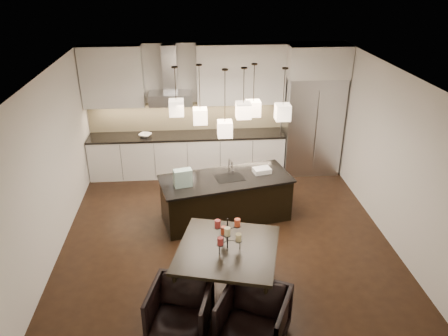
{
  "coord_description": "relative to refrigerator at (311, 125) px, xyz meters",
  "views": [
    {
      "loc": [
        -0.55,
        -6.44,
        4.32
      ],
      "look_at": [
        0.0,
        0.2,
        1.15
      ],
      "focal_mm": 35.0,
      "sensor_mm": 36.0,
      "label": 1
    }
  ],
  "objects": [
    {
      "name": "lower_cabinets",
      "position": [
        -2.73,
        0.05,
        -0.64
      ],
      "size": [
        4.21,
        0.62,
        0.88
      ],
      "primitive_type": "cube",
      "color": "silver",
      "rests_on": "floor"
    },
    {
      "name": "candle_d",
      "position": [
        -2.06,
        -3.9,
        0.08
      ],
      "size": [
        0.1,
        0.1,
        0.11
      ],
      "primitive_type": "cylinder",
      "rotation": [
        0.0,
        0.0,
        -0.26
      ],
      "color": "#D34C29",
      "rests_on": "candelabra"
    },
    {
      "name": "island_body",
      "position": [
        -2.05,
        -1.92,
        -0.68
      ],
      "size": [
        2.39,
        1.36,
        0.79
      ],
      "primitive_type": "cube",
      "rotation": [
        0.0,
        0.0,
        0.22
      ],
      "color": "black",
      "rests_on": "floor"
    },
    {
      "name": "backsplash",
      "position": [
        -2.73,
        0.35,
        0.16
      ],
      "size": [
        4.21,
        0.02,
        0.63
      ],
      "primitive_type": "cube",
      "color": "beige",
      "rests_on": "countertop"
    },
    {
      "name": "candle_b",
      "position": [
        -2.24,
        -3.82,
        -0.09
      ],
      "size": [
        0.1,
        0.1,
        0.11
      ],
      "primitive_type": "cylinder",
      "rotation": [
        0.0,
        0.0,
        -0.26
      ],
      "color": "#D34C29",
      "rests_on": "candelabra"
    },
    {
      "name": "upper_cab_left",
      "position": [
        -4.2,
        0.19,
        1.1
      ],
      "size": [
        1.25,
        0.35,
        1.25
      ],
      "primitive_type": "cube",
      "color": "silver",
      "rests_on": "wall_back"
    },
    {
      "name": "wall_front",
      "position": [
        -2.1,
        -5.14,
        0.32
      ],
      "size": [
        5.5,
        0.02,
        2.8
      ],
      "primitive_type": "cube",
      "color": "silver",
      "rests_on": "ground"
    },
    {
      "name": "fruit_bowl",
      "position": [
        -3.61,
        0.0,
        -0.12
      ],
      "size": [
        0.33,
        0.33,
        0.06
      ],
      "primitive_type": "imported",
      "rotation": [
        0.0,
        0.0,
        -0.36
      ],
      "color": "silver",
      "rests_on": "countertop"
    },
    {
      "name": "tote_bag",
      "position": [
        -2.8,
        -2.15,
        -0.1
      ],
      "size": [
        0.33,
        0.22,
        0.31
      ],
      "primitive_type": "cube",
      "rotation": [
        0.0,
        0.0,
        0.22
      ],
      "color": "#25624A",
      "rests_on": "island_top"
    },
    {
      "name": "wall_left",
      "position": [
        -4.86,
        -2.38,
        0.32
      ],
      "size": [
        0.02,
        5.5,
        2.8
      ],
      "primitive_type": "cube",
      "color": "silver",
      "rests_on": "ground"
    },
    {
      "name": "pendant_b",
      "position": [
        -2.47,
        -1.69,
        0.84
      ],
      "size": [
        0.24,
        0.24,
        0.26
      ],
      "primitive_type": "cube",
      "color": "beige",
      "rests_on": "ceiling"
    },
    {
      "name": "armchair_left",
      "position": [
        -2.85,
        -4.61,
        -0.73
      ],
      "size": [
        0.91,
        0.92,
        0.69
      ],
      "primitive_type": "imported",
      "rotation": [
        0.0,
        0.0,
        -0.25
      ],
      "color": "black",
      "rests_on": "floor"
    },
    {
      "name": "pendant_f",
      "position": [
        -2.08,
        -2.06,
        0.74
      ],
      "size": [
        0.24,
        0.24,
        0.26
      ],
      "primitive_type": "cube",
      "color": "beige",
      "rests_on": "ceiling"
    },
    {
      "name": "ceiling",
      "position": [
        -2.1,
        -2.38,
        1.73
      ],
      "size": [
        5.5,
        5.5,
        0.02
      ],
      "primitive_type": "cube",
      "color": "white",
      "rests_on": "wall_back"
    },
    {
      "name": "pendant_e",
      "position": [
        -1.12,
        -2.05,
        0.99
      ],
      "size": [
        0.24,
        0.24,
        0.26
      ],
      "primitive_type": "cube",
      "color": "beige",
      "rests_on": "ceiling"
    },
    {
      "name": "faucet",
      "position": [
        -1.98,
        -1.81,
        -0.08
      ],
      "size": [
        0.13,
        0.23,
        0.34
      ],
      "primitive_type": null,
      "rotation": [
        0.0,
        0.0,
        0.22
      ],
      "color": "silver",
      "rests_on": "island_top"
    },
    {
      "name": "armchair_right",
      "position": [
        -1.96,
        -4.85,
        -0.71
      ],
      "size": [
        1.06,
        1.07,
        0.74
      ],
      "primitive_type": "imported",
      "rotation": [
        0.0,
        0.0,
        -0.44
      ],
      "color": "black",
      "rests_on": "floor"
    },
    {
      "name": "countertop",
      "position": [
        -2.73,
        0.05,
        -0.17
      ],
      "size": [
        4.21,
        0.66,
        0.04
      ],
      "primitive_type": "cube",
      "color": "black",
      "rests_on": "lower_cabinets"
    },
    {
      "name": "candle_c",
      "position": [
        -2.3,
        -4.06,
        -0.09
      ],
      "size": [
        0.1,
        0.1,
        0.11
      ],
      "primitive_type": "cylinder",
      "rotation": [
        0.0,
        0.0,
        -0.26
      ],
      "color": "#AD3232",
      "rests_on": "candelabra"
    },
    {
      "name": "candle_a",
      "position": [
        -2.06,
        -4.0,
        -0.09
      ],
      "size": [
        0.1,
        0.1,
        0.11
      ],
      "primitive_type": "cylinder",
      "rotation": [
        0.0,
        0.0,
        -0.26
      ],
      "color": "beige",
      "rests_on": "candelabra"
    },
    {
      "name": "refrigerator",
      "position": [
        0.0,
        0.0,
        0.0
      ],
      "size": [
        1.2,
        0.72,
        2.15
      ],
      "primitive_type": "cube",
      "color": "#B7B7BA",
      "rests_on": "floor"
    },
    {
      "name": "dining_table",
      "position": [
        -2.2,
        -3.96,
        -0.68
      ],
      "size": [
        1.62,
        1.62,
        0.8
      ],
      "primitive_type": null,
      "rotation": [
        0.0,
        0.0,
        -0.26
      ],
      "color": "black",
      "rests_on": "floor"
    },
    {
      "name": "pendant_d",
      "position": [
        -1.56,
        -1.7,
        0.96
      ],
      "size": [
        0.24,
        0.24,
        0.26
      ],
      "primitive_type": "cube",
      "color": "beige",
      "rests_on": "ceiling"
    },
    {
      "name": "candelabra",
      "position": [
        -2.2,
        -3.96,
        -0.05
      ],
      "size": [
        0.47,
        0.47,
        0.47
      ],
      "primitive_type": null,
      "rotation": [
        0.0,
        0.0,
        -0.26
      ],
      "color": "black",
      "rests_on": "dining_table"
    },
    {
      "name": "food_container",
      "position": [
        -1.37,
        -1.75,
        -0.2
      ],
      "size": [
        0.34,
        0.28,
        0.09
      ],
      "primitive_type": "cube",
      "rotation": [
        0.0,
        0.0,
        0.22
      ],
      "color": "silver",
      "rests_on": "island_top"
    },
    {
      "name": "pendant_a",
      "position": [
        -2.86,
        -1.83,
        1.05
      ],
      "size": [
        0.24,
        0.24,
        0.26
      ],
      "primitive_type": "cube",
      "color": "beige",
      "rests_on": "ceiling"
    },
    {
      "name": "wall_back",
      "position": [
        -2.1,
        0.38,
        0.32
      ],
      "size": [
        5.5,
        0.02,
        2.8
      ],
      "primitive_type": "cube",
      "color": "silver",
      "rests_on": "ground"
    },
    {
      "name": "candle_e",
      "position": [
        -2.33,
        -3.91,
        0.08
      ],
      "size": [
        0.1,
        0.1,
        0.11
      ],
      "primitive_type": "cylinder",
      "rotation": [
        0.0,
        0.0,
        -0.26
      ],
      "color": "#AD3232",
      "rests_on": "candelabra"
    },
    {
      "name": "hood_canopy",
      "position": [
        -3.03,
        0.1,
        0.65
      ],
      "size": [
        0.9,
        0.52,
        0.24
      ],
      "primitive_type": "cube",
      "color": "#B7B7BA",
      "rests_on": "wall_back"
    },
    {
      "name": "floor",
      "position": [
        -2.1,
        -2.38,
        -1.08
      ],
      "size": [
        5.5,
        5.5,
        0.02
      ],
      "primitive_type": "cube",
      "color": "black",
      "rests_on": "ground"
    },
    {
      "name": "fridge_panel",
      "position": [
        0.0,
        0.0,
        1.4
      ],
      "size": [
        1.26,
        0.72,
        0.65
      ],
      "primitive_type": "cube",
      "color": "silver",
      "rests_on": "refrigerator"
    },
    {
      "name": "hood_chimney",
      "position": [
        -3.03,
        0.21,
        1.24
      ],
      "size": [
        0.3,
        0.28,
        0.96
      ],
      "primitive_type": "cube",
      "color": "#B7B7BA",
      "rests_on": "hood_canopy"
    },
    {
      "name": "island_top",
      "position": [
        -2.05,
        -1.92,
        -0.27
      ],
      "size": [
        2.47,
        1.45,
        0.04
      ],
      "primitive_type": "cube",
      "rotation": [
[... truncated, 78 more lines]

